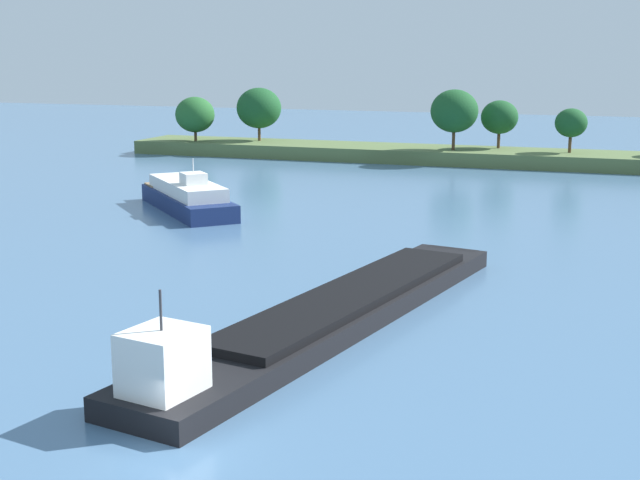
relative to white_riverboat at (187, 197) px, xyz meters
The scene contains 4 objects.
ground_plane 55.64m from the white_riverboat, 63.28° to the right, with size 400.00×400.00×0.00m, color #476B8E.
treeline_island 49.97m from the white_riverboat, 73.48° to the left, with size 94.02×10.82×10.38m.
white_riverboat is the anchor object (origin of this frame).
cargo_barge 40.96m from the white_riverboat, 50.89° to the right, with size 11.80×36.22×5.74m.
Camera 1 is at (16.61, -29.14, 15.68)m, focal length 50.40 mm.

